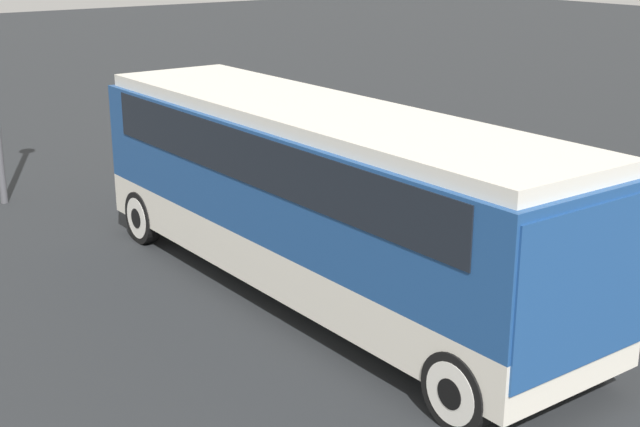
% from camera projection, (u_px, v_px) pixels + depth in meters
% --- Properties ---
extents(ground_plane, '(120.00, 120.00, 0.00)m').
position_uv_depth(ground_plane, '(320.00, 295.00, 15.18)').
color(ground_plane, '#26282B').
extents(tour_bus, '(10.61, 2.69, 3.25)m').
position_uv_depth(tour_bus, '(324.00, 186.00, 14.52)').
color(tour_bus, silver).
rests_on(tour_bus, ground_plane).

